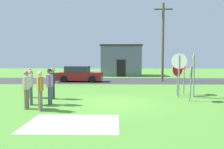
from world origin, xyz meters
TOP-DOWN VIEW (x-y plane):
  - ground_plane at (0.00, 0.00)m, footprint 80.00×80.00m
  - street_asphalt at (0.00, 11.38)m, footprint 60.00×6.40m
  - concrete_path at (-1.27, -3.73)m, footprint 3.20×2.40m
  - building_background at (0.80, 18.72)m, footprint 5.29×4.32m
  - utility_pole at (4.79, 11.10)m, footprint 1.80×0.24m
  - parked_car_on_street at (-3.37, 10.45)m, footprint 4.40×2.21m
  - stop_sign_rear_left at (3.92, 2.30)m, footprint 0.77×0.49m
  - stop_sign_tallest at (3.82, 1.62)m, footprint 0.81×0.36m
  - stop_sign_leaning_right at (4.72, 1.76)m, footprint 0.42×0.63m
  - stop_sign_rear_right at (4.45, 2.80)m, footprint 0.07×0.77m
  - stop_sign_low_front at (4.13, 0.47)m, footprint 0.35×0.61m
  - person_with_sunhat at (-2.98, -0.56)m, footprint 0.32×0.57m
  - person_holding_notes at (-3.90, -0.66)m, footprint 0.44×0.54m
  - person_on_left at (-3.75, -1.51)m, footprint 0.25×0.57m
  - person_in_blue at (-3.25, 0.99)m, footprint 0.32×0.55m
  - person_in_dark_shirt at (-4.70, 1.37)m, footprint 0.26×0.57m
  - person_in_teal at (-3.02, -1.86)m, footprint 0.37×0.51m

SIDE VIEW (x-z plane):
  - ground_plane at x=0.00m, z-range 0.00..0.00m
  - concrete_path at x=-1.27m, z-range 0.00..0.01m
  - street_asphalt at x=0.00m, z-range 0.00..0.01m
  - parked_car_on_street at x=-3.37m, z-range -0.07..1.44m
  - person_on_left at x=-3.75m, z-range 0.11..1.80m
  - person_in_dark_shirt at x=-4.70m, z-range 0.11..1.80m
  - person_in_teal at x=-3.02m, z-range 0.11..1.80m
  - person_holding_notes at x=-3.90m, z-range 0.14..1.83m
  - person_with_sunhat at x=-2.98m, z-range 0.12..1.85m
  - person_in_blue at x=-3.25m, z-range 0.12..1.85m
  - stop_sign_low_front at x=4.13m, z-range 0.32..2.18m
  - stop_sign_rear_left at x=3.92m, z-range 0.38..2.42m
  - stop_sign_rear_right at x=4.45m, z-range 0.41..2.61m
  - stop_sign_leaning_right at x=4.72m, z-range 0.46..3.00m
  - stop_sign_tallest at x=3.82m, z-range 0.49..3.02m
  - building_background at x=0.80m, z-range 0.01..4.02m
  - utility_pole at x=4.79m, z-range 0.18..7.81m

